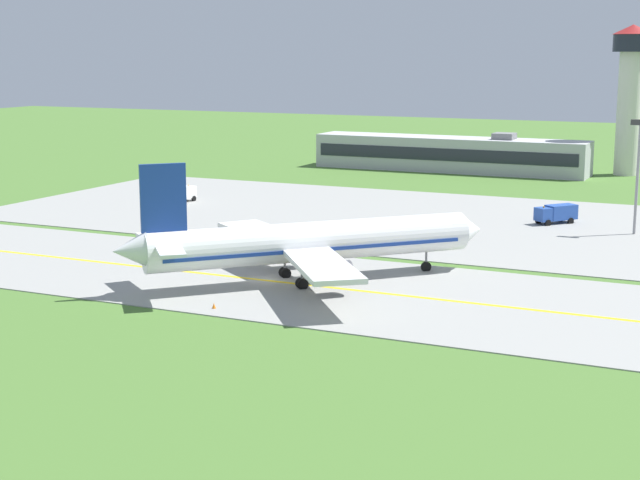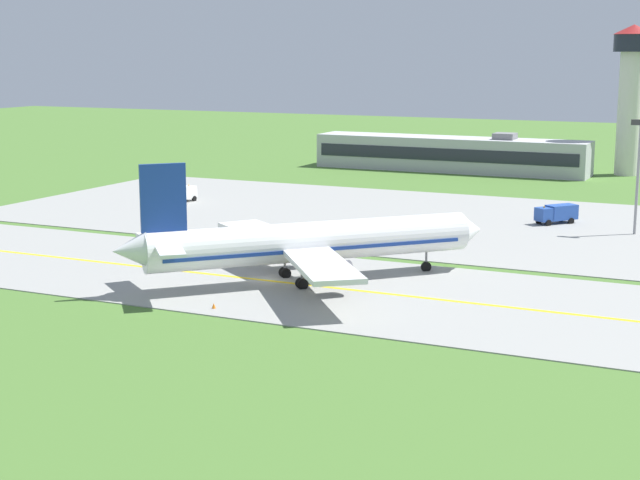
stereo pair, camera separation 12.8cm
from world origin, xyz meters
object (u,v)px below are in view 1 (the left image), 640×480
service_truck_fuel (180,193)px  control_tower (630,86)px  airplane_lead (307,242)px  service_truck_catering (556,213)px  apron_light_mast (638,162)px

service_truck_fuel → control_tower: control_tower is taller
airplane_lead → control_tower: size_ratio=1.12×
service_truck_catering → control_tower: control_tower is taller
apron_light_mast → airplane_lead: bearing=-122.5°
airplane_lead → control_tower: bearing=81.3°
service_truck_fuel → service_truck_catering: bearing=5.8°
control_tower → airplane_lead: bearing=-98.7°
control_tower → apron_light_mast: bearing=-80.9°
service_truck_catering → apron_light_mast: bearing=-19.0°
service_truck_fuel → apron_light_mast: (67.50, 2.03, 7.79)m
service_truck_catering → service_truck_fuel: bearing=-174.2°
airplane_lead → service_truck_catering: airplane_lead is taller
apron_light_mast → service_truck_fuel: bearing=-178.3°
service_truck_fuel → service_truck_catering: 57.03m
service_truck_catering → apron_light_mast: (10.75, -3.70, 7.79)m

